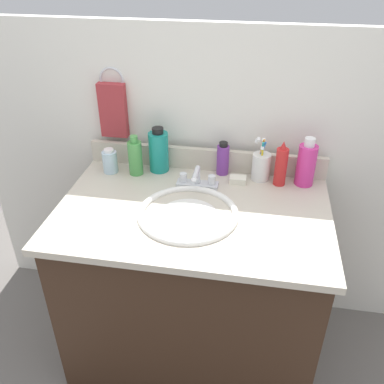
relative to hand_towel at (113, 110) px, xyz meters
name	(u,v)px	position (x,y,z in m)	size (l,w,h in m)	color
ground_plane	(193,346)	(0.38, -0.32, -0.96)	(6.00, 6.00, 0.00)	#66605B
vanity_cabinet	(193,288)	(0.38, -0.32, -0.60)	(0.92, 0.57, 0.71)	#382316
countertop	(193,212)	(0.38, -0.32, -0.23)	(0.96, 0.62, 0.03)	beige
backsplash	(205,159)	(0.38, -0.02, -0.17)	(0.96, 0.02, 0.09)	beige
back_wall	(207,180)	(0.38, 0.04, -0.31)	(2.06, 0.04, 1.30)	white
towel_ring	(112,80)	(0.00, 0.02, 0.12)	(0.10, 0.10, 0.01)	silver
hand_towel	(113,110)	(0.00, 0.00, 0.00)	(0.11, 0.04, 0.22)	#A53338
sink_basin	(188,222)	(0.37, -0.36, -0.25)	(0.35, 0.35, 0.11)	white
faucet	(197,180)	(0.37, -0.17, -0.19)	(0.16, 0.10, 0.08)	silver
bottle_soap_pink	(306,164)	(0.77, -0.07, -0.13)	(0.07, 0.07, 0.19)	#D8338C
bottle_toner_green	(135,157)	(0.11, -0.11, -0.15)	(0.06, 0.06, 0.16)	#4C9E4C
bottle_spray_red	(281,166)	(0.68, -0.09, -0.14)	(0.05, 0.05, 0.18)	red
bottle_gel_clear	(110,161)	(0.01, -0.11, -0.17)	(0.06, 0.06, 0.10)	silver
bottle_mouthwash_teal	(159,151)	(0.20, -0.06, -0.13)	(0.08, 0.08, 0.18)	teal
bottle_cream_purple	(223,159)	(0.45, -0.05, -0.16)	(0.05, 0.05, 0.14)	#7A3899
cup_white_ceramic	(261,166)	(0.61, -0.07, -0.16)	(0.07, 0.09, 0.17)	white
soap_bar	(238,180)	(0.52, -0.11, -0.21)	(0.06, 0.04, 0.02)	white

